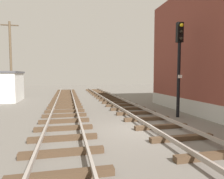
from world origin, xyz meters
The scene contains 6 objects.
ground_plane centered at (0.00, 0.00, 0.00)m, with size 80.00×80.00×0.00m, color slate.
track_near_building centered at (0.92, 0.00, 0.13)m, with size 2.50×48.02×0.32m.
track_centre centered at (-3.36, 0.00, 0.13)m, with size 2.50×48.02×0.32m.
signal_mast centered at (3.00, 2.08, 3.36)m, with size 0.36×0.40×5.34m.
control_hut centered at (-8.89, 11.87, 1.39)m, with size 3.00×3.80×2.76m.
utility_pole_far centered at (-9.14, 15.68, 4.28)m, with size 1.80×0.24×8.18m.
Camera 1 is at (-3.19, -8.13, 2.41)m, focal length 32.01 mm.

